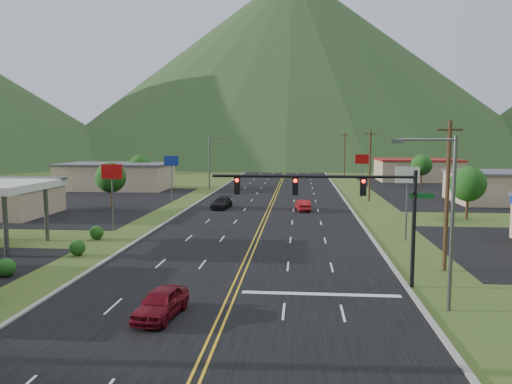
# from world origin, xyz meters

# --- Properties ---
(traffic_signal) EXTENTS (13.10, 0.43, 7.00)m
(traffic_signal) POSITION_xyz_m (6.48, 14.00, 5.33)
(traffic_signal) COLOR black
(traffic_signal) RESTS_ON ground
(streetlight_east) EXTENTS (3.28, 0.25, 9.00)m
(streetlight_east) POSITION_xyz_m (11.18, 10.00, 5.18)
(streetlight_east) COLOR #59595E
(streetlight_east) RESTS_ON ground
(streetlight_west) EXTENTS (3.28, 0.25, 9.00)m
(streetlight_west) POSITION_xyz_m (-11.68, 70.00, 5.18)
(streetlight_west) COLOR #59595E
(streetlight_west) RESTS_ON ground
(building_west_far) EXTENTS (18.40, 11.40, 4.50)m
(building_west_far) POSITION_xyz_m (-28.00, 68.00, 2.26)
(building_west_far) COLOR #CFAE90
(building_west_far) RESTS_ON ground
(building_east_mid) EXTENTS (14.40, 11.40, 4.30)m
(building_east_mid) POSITION_xyz_m (32.00, 55.00, 2.16)
(building_east_mid) COLOR #CFAE90
(building_east_mid) RESTS_ON ground
(building_east_far) EXTENTS (16.40, 12.40, 4.50)m
(building_east_far) POSITION_xyz_m (28.00, 90.00, 2.26)
(building_east_far) COLOR #CFAE90
(building_east_far) RESTS_ON ground
(pole_sign_west_a) EXTENTS (2.00, 0.18, 6.40)m
(pole_sign_west_a) POSITION_xyz_m (-14.00, 30.00, 5.05)
(pole_sign_west_a) COLOR #59595E
(pole_sign_west_a) RESTS_ON ground
(pole_sign_west_b) EXTENTS (2.00, 0.18, 6.40)m
(pole_sign_west_b) POSITION_xyz_m (-14.00, 52.00, 5.05)
(pole_sign_west_b) COLOR #59595E
(pole_sign_west_b) RESTS_ON ground
(pole_sign_east_a) EXTENTS (2.00, 0.18, 6.40)m
(pole_sign_east_a) POSITION_xyz_m (13.00, 28.00, 5.05)
(pole_sign_east_a) COLOR #59595E
(pole_sign_east_a) RESTS_ON ground
(pole_sign_east_b) EXTENTS (2.00, 0.18, 6.40)m
(pole_sign_east_b) POSITION_xyz_m (13.00, 60.00, 5.05)
(pole_sign_east_b) COLOR #59595E
(pole_sign_east_b) RESTS_ON ground
(tree_west_a) EXTENTS (3.84, 3.84, 5.82)m
(tree_west_a) POSITION_xyz_m (-20.00, 45.00, 3.89)
(tree_west_a) COLOR #382314
(tree_west_a) RESTS_ON ground
(tree_west_b) EXTENTS (3.84, 3.84, 5.82)m
(tree_west_b) POSITION_xyz_m (-25.00, 72.00, 3.89)
(tree_west_b) COLOR #382314
(tree_west_b) RESTS_ON ground
(tree_east_a) EXTENTS (3.84, 3.84, 5.82)m
(tree_east_a) POSITION_xyz_m (22.00, 40.00, 3.89)
(tree_east_a) COLOR #382314
(tree_east_a) RESTS_ON ground
(tree_east_b) EXTENTS (3.84, 3.84, 5.82)m
(tree_east_b) POSITION_xyz_m (26.00, 78.00, 3.89)
(tree_east_b) COLOR #382314
(tree_east_b) RESTS_ON ground
(utility_pole_a) EXTENTS (1.60, 0.28, 10.00)m
(utility_pole_a) POSITION_xyz_m (13.50, 18.00, 5.13)
(utility_pole_a) COLOR #382314
(utility_pole_a) RESTS_ON ground
(utility_pole_b) EXTENTS (1.60, 0.28, 10.00)m
(utility_pole_b) POSITION_xyz_m (13.50, 55.00, 5.13)
(utility_pole_b) COLOR #382314
(utility_pole_b) RESTS_ON ground
(utility_pole_c) EXTENTS (1.60, 0.28, 10.00)m
(utility_pole_c) POSITION_xyz_m (13.50, 95.00, 5.13)
(utility_pole_c) COLOR #382314
(utility_pole_c) RESTS_ON ground
(utility_pole_d) EXTENTS (1.60, 0.28, 10.00)m
(utility_pole_d) POSITION_xyz_m (13.50, 135.00, 5.13)
(utility_pole_d) COLOR #382314
(utility_pole_d) RESTS_ON ground
(mountain_n) EXTENTS (220.00, 220.00, 85.00)m
(mountain_n) POSITION_xyz_m (0.00, 220.00, 42.50)
(mountain_n) COLOR #213C1B
(mountain_n) RESTS_ON ground
(car_red_near) EXTENTS (2.25, 4.43, 1.45)m
(car_red_near) POSITION_xyz_m (-3.03, 7.68, 0.72)
(car_red_near) COLOR maroon
(car_red_near) RESTS_ON ground
(car_dark_mid) EXTENTS (2.41, 4.95, 1.39)m
(car_dark_mid) POSITION_xyz_m (-5.99, 45.71, 0.69)
(car_dark_mid) COLOR black
(car_dark_mid) RESTS_ON ground
(car_red_far) EXTENTS (2.01, 4.25, 1.35)m
(car_red_far) POSITION_xyz_m (4.16, 44.63, 0.67)
(car_red_far) COLOR maroon
(car_red_far) RESTS_ON ground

